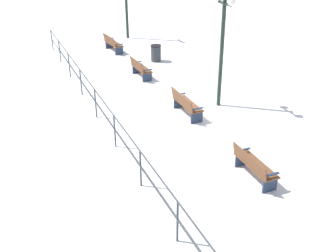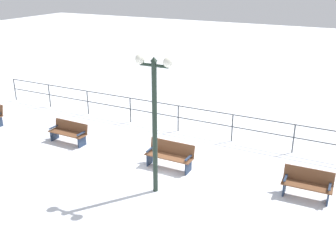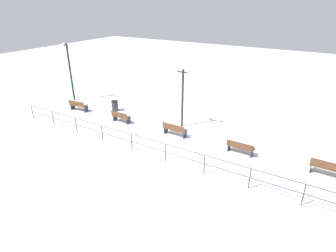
% 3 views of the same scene
% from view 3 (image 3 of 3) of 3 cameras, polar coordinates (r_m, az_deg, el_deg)
% --- Properties ---
extents(ground_plane, '(80.00, 80.00, 0.00)m').
position_cam_3_polar(ground_plane, '(18.55, 1.30, -2.02)').
color(ground_plane, white).
rests_on(ground_plane, ground).
extents(bench_nearest, '(0.57, 1.61, 0.95)m').
position_cam_3_polar(bench_nearest, '(16.43, 29.86, -7.45)').
color(bench_nearest, brown).
rests_on(bench_nearest, ground).
extents(bench_second, '(0.57, 1.60, 0.83)m').
position_cam_3_polar(bench_second, '(16.81, 14.66, -4.22)').
color(bench_second, brown).
rests_on(bench_second, ground).
extents(bench_third, '(0.57, 1.66, 0.89)m').
position_cam_3_polar(bench_third, '(18.38, 1.38, -0.67)').
color(bench_third, brown).
rests_on(bench_third, ground).
extents(bench_fourth, '(0.59, 1.46, 0.87)m').
position_cam_3_polar(bench_fourth, '(20.68, -9.67, 1.89)').
color(bench_fourth, brown).
rests_on(bench_fourth, ground).
extents(bench_fifth, '(0.71, 1.66, 0.90)m').
position_cam_3_polar(bench_fifth, '(23.71, -17.97, 4.05)').
color(bench_fifth, brown).
rests_on(bench_fifth, ground).
extents(lamppost_middle, '(0.29, 1.16, 4.19)m').
position_cam_3_polar(lamppost_middle, '(18.98, 3.05, 7.81)').
color(lamppost_middle, '#1E2D23').
rests_on(lamppost_middle, ground).
extents(lamppost_far, '(0.23, 0.87, 5.02)m').
position_cam_3_polar(lamppost_far, '(25.87, -19.57, 11.34)').
color(lamppost_far, '#1E2D23').
rests_on(lamppost_far, ground).
extents(waterfront_railing, '(0.05, 21.24, 1.14)m').
position_cam_3_polar(waterfront_railing, '(15.91, -4.17, -3.75)').
color(waterfront_railing, '#383D42').
rests_on(waterfront_railing, ground).
extents(trash_bin, '(0.54, 0.54, 0.84)m').
position_cam_3_polar(trash_bin, '(23.01, -10.88, 4.12)').
color(trash_bin, '#2D3338').
rests_on(trash_bin, ground).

